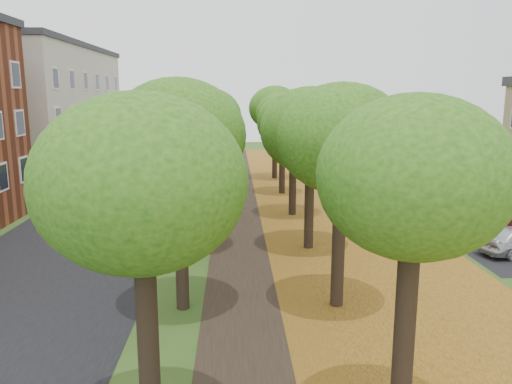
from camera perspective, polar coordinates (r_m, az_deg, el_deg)
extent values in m
cube|color=black|center=(25.42, -18.30, -4.28)|extent=(8.00, 70.00, 0.01)
cube|color=black|center=(24.47, -1.10, -4.30)|extent=(3.20, 70.00, 0.01)
cube|color=#B17220|center=(25.09, 10.42, -4.09)|extent=(7.50, 70.00, 0.01)
cube|color=black|center=(29.07, 26.55, -3.00)|extent=(9.00, 16.00, 0.01)
cylinder|color=black|center=(9.88, -12.19, -17.12)|extent=(0.40, 0.40, 3.78)
ellipsoid|color=#255612|center=(8.85, -13.02, 1.17)|extent=(3.87, 3.87, 3.29)
cylinder|color=black|center=(15.38, -8.52, -6.52)|extent=(0.40, 0.40, 3.78)
ellipsoid|color=#255612|center=(14.74, -8.87, 5.23)|extent=(3.87, 3.87, 3.29)
cylinder|color=black|center=(21.15, -6.88, -1.58)|extent=(0.40, 0.40, 3.78)
ellipsoid|color=#255612|center=(20.69, -7.08, 6.96)|extent=(3.87, 3.87, 3.29)
cylinder|color=black|center=(27.02, -5.95, 1.23)|extent=(0.40, 0.40, 3.78)
ellipsoid|color=#255612|center=(26.66, -6.09, 7.91)|extent=(3.87, 3.87, 3.29)
cylinder|color=black|center=(32.94, -5.35, 3.03)|extent=(0.40, 0.40, 3.78)
ellipsoid|color=#255612|center=(32.65, -5.45, 8.51)|extent=(3.87, 3.87, 3.29)
cylinder|color=black|center=(38.88, -4.94, 4.28)|extent=(0.40, 0.40, 3.78)
ellipsoid|color=#255612|center=(38.63, -5.02, 8.92)|extent=(3.87, 3.87, 3.29)
cylinder|color=black|center=(10.26, 16.53, -16.23)|extent=(0.40, 0.40, 3.78)
ellipsoid|color=#255612|center=(9.27, 17.60, 1.38)|extent=(3.87, 3.87, 3.29)
cylinder|color=black|center=(15.62, 9.39, -6.26)|extent=(0.40, 0.40, 3.78)
ellipsoid|color=#255612|center=(14.99, 9.77, 5.30)|extent=(3.87, 3.87, 3.29)
cylinder|color=black|center=(21.33, 6.09, -1.45)|extent=(0.40, 0.40, 3.78)
ellipsoid|color=#255612|center=(20.87, 6.27, 7.01)|extent=(3.87, 3.87, 3.29)
cylinder|color=black|center=(27.16, 4.21, 1.31)|extent=(0.40, 0.40, 3.78)
ellipsoid|color=#255612|center=(26.80, 4.31, 7.96)|extent=(3.87, 3.87, 3.29)
cylinder|color=black|center=(33.06, 3.00, 3.09)|extent=(0.40, 0.40, 3.78)
ellipsoid|color=#255612|center=(32.76, 3.05, 8.55)|extent=(3.87, 3.87, 3.29)
cylinder|color=black|center=(38.98, 2.15, 4.33)|extent=(0.40, 0.40, 3.78)
ellipsoid|color=#255612|center=(38.73, 2.18, 8.96)|extent=(3.87, 3.87, 3.29)
cube|color=beige|center=(44.72, -24.36, 8.24)|extent=(10.00, 20.00, 10.00)
cube|color=#2D2D33|center=(44.84, -24.91, 14.87)|extent=(10.30, 20.30, 0.40)
imported|color=maroon|center=(26.53, 26.33, -2.65)|extent=(4.63, 2.54, 1.45)
imported|color=#333338|center=(29.76, 20.41, -1.00)|extent=(4.53, 2.78, 1.23)
imported|color=white|center=(31.70, 20.21, -0.17)|extent=(4.85, 2.26, 1.34)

